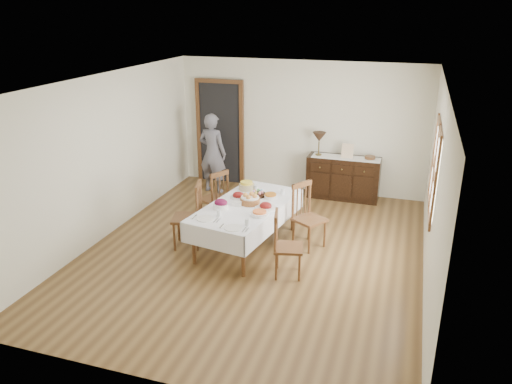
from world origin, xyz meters
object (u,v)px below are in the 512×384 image
(dining_table, at_px, (247,210))
(chair_right_near, at_px, (285,244))
(chair_right_far, at_px, (307,215))
(sideboard, at_px, (343,178))
(chair_left_far, at_px, (215,197))
(table_lamp, at_px, (319,138))
(person, at_px, (212,151))
(chair_left_near, at_px, (190,214))

(dining_table, relative_size, chair_right_near, 2.31)
(chair_right_far, xyz_separation_m, sideboard, (0.23, 2.25, -0.10))
(chair_right_far, bearing_deg, chair_left_far, 110.21)
(chair_right_far, xyz_separation_m, table_lamp, (-0.27, 2.22, 0.67))
(chair_right_near, height_order, table_lamp, table_lamp)
(dining_table, distance_m, person, 2.58)
(chair_left_far, distance_m, person, 1.65)
(chair_right_near, xyz_separation_m, person, (-2.24, 2.83, 0.38))
(chair_right_far, relative_size, person, 0.60)
(chair_right_far, height_order, person, person)
(chair_right_near, relative_size, sideboard, 0.68)
(chair_right_far, bearing_deg, sideboard, 26.41)
(dining_table, bearing_deg, table_lamp, 85.76)
(chair_left_far, distance_m, sideboard, 2.69)
(chair_left_near, distance_m, chair_right_far, 1.82)
(dining_table, relative_size, person, 1.28)
(chair_left_far, relative_size, chair_right_near, 1.02)
(chair_left_near, bearing_deg, table_lamp, 137.23)
(dining_table, xyz_separation_m, person, (-1.44, 2.13, 0.24))
(sideboard, xyz_separation_m, table_lamp, (-0.50, -0.03, 0.77))
(chair_left_near, xyz_separation_m, chair_right_far, (1.73, 0.57, -0.01))
(dining_table, height_order, sideboard, sideboard)
(chair_right_far, distance_m, table_lamp, 2.34)
(chair_left_near, xyz_separation_m, person, (-0.61, 2.40, 0.33))
(chair_left_near, distance_m, chair_right_near, 1.69)
(person, bearing_deg, table_lamp, -160.82)
(chair_left_near, height_order, chair_left_far, chair_left_near)
(chair_left_far, bearing_deg, sideboard, 162.69)
(dining_table, bearing_deg, chair_left_far, 149.91)
(chair_right_near, bearing_deg, chair_right_far, -17.92)
(chair_right_near, distance_m, sideboard, 3.27)
(dining_table, xyz_separation_m, sideboard, (1.12, 2.55, -0.20))
(dining_table, height_order, chair_left_far, chair_left_far)
(chair_right_far, bearing_deg, dining_table, 140.86)
(dining_table, distance_m, chair_right_far, 0.95)
(chair_right_near, relative_size, chair_right_far, 0.93)
(dining_table, bearing_deg, chair_right_far, 28.22)
(chair_left_near, relative_size, person, 0.61)
(chair_left_far, distance_m, table_lamp, 2.44)
(chair_left_far, distance_m, chair_right_near, 2.09)
(chair_left_near, distance_m, table_lamp, 3.21)
(chair_left_near, xyz_separation_m, chair_right_near, (1.63, -0.43, -0.05))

